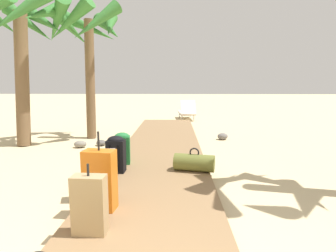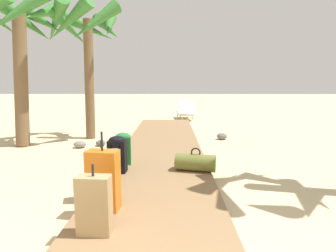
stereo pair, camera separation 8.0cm
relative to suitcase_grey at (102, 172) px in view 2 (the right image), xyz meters
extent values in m
plane|color=#D1BA8C|center=(0.69, 1.28, -0.37)|extent=(60.00, 60.00, 0.00)
cube|color=olive|center=(0.69, 2.29, -0.33)|extent=(1.75, 10.15, 0.08)
cube|color=slate|center=(0.00, 0.00, 0.00)|extent=(0.48, 0.33, 0.58)
cylinder|color=black|center=(0.00, 0.00, 0.36)|extent=(0.02, 0.02, 0.14)
cylinder|color=olive|center=(1.31, 0.98, -0.15)|extent=(0.71, 0.43, 0.28)
torus|color=black|center=(1.31, 0.98, 0.02)|extent=(0.17, 0.06, 0.16)
cube|color=tan|center=(0.17, -1.02, 0.00)|extent=(0.33, 0.19, 0.58)
cylinder|color=black|center=(0.17, -1.02, 0.35)|extent=(0.02, 0.02, 0.12)
cube|color=#237538|center=(0.05, 1.39, -0.04)|extent=(0.30, 0.27, 0.50)
ellipsoid|color=#237538|center=(0.05, 1.39, 0.21)|extent=(0.28, 0.25, 0.14)
cylinder|color=#113A1C|center=(-0.01, 1.27, -0.04)|extent=(0.04, 0.04, 0.40)
cylinder|color=#113A1C|center=(0.13, 1.28, -0.04)|extent=(0.04, 0.04, 0.40)
cube|color=orange|center=(0.13, -0.48, 0.06)|extent=(0.38, 0.26, 0.70)
cylinder|color=black|center=(0.13, -0.48, 0.52)|extent=(0.02, 0.02, 0.22)
cube|color=black|center=(0.03, 0.90, -0.02)|extent=(0.30, 0.24, 0.53)
ellipsoid|color=black|center=(0.03, 0.90, 0.24)|extent=(0.28, 0.22, 0.14)
cylinder|color=black|center=(-0.04, 0.80, -0.02)|extent=(0.04, 0.04, 0.43)
cylinder|color=black|center=(0.10, 0.79, -0.02)|extent=(0.04, 0.04, 0.43)
cylinder|color=brown|center=(-1.31, 4.18, 1.22)|extent=(0.25, 0.41, 3.19)
cone|color=#387A33|center=(-0.75, 4.25, 2.64)|extent=(0.50, 1.19, 0.91)
cone|color=#387A33|center=(-0.86, 4.59, 2.64)|extent=(1.08, 1.14, 0.94)
cone|color=#387A33|center=(-1.48, 4.92, 2.69)|extent=(1.58, 0.69, 0.92)
cone|color=#387A33|center=(-1.91, 4.53, 2.63)|extent=(0.99, 1.35, 1.06)
cone|color=#387A33|center=(-1.94, 3.72, 2.65)|extent=(1.20, 1.45, 1.10)
cone|color=#387A33|center=(-1.54, 3.52, 2.63)|extent=(1.40, 0.78, 1.08)
cone|color=#387A33|center=(-0.93, 3.60, 2.61)|extent=(1.30, 1.03, 1.14)
cylinder|color=brown|center=(-2.68, 3.26, 1.23)|extent=(0.31, 0.60, 3.21)
cone|color=#387A33|center=(-1.99, 3.12, 2.72)|extent=(0.63, 1.49, 0.83)
cone|color=#387A33|center=(-2.33, 3.87, 2.68)|extent=(1.41, 1.02, 0.96)
cone|color=#387A33|center=(-2.73, 3.91, 2.63)|extent=(1.29, 0.46, 1.08)
cone|color=#387A33|center=(-2.27, 2.60, 2.62)|extent=(1.42, 1.07, 1.24)
cube|color=white|center=(1.46, 8.21, -0.11)|extent=(0.70, 1.44, 0.08)
cube|color=white|center=(1.50, 7.61, 0.17)|extent=(0.63, 0.46, 0.56)
cylinder|color=silver|center=(1.17, 8.75, -0.26)|extent=(0.04, 0.04, 0.22)
cylinder|color=silver|center=(1.65, 8.78, -0.26)|extent=(0.04, 0.04, 0.22)
cylinder|color=silver|center=(1.26, 7.63, -0.26)|extent=(0.04, 0.04, 0.22)
cylinder|color=silver|center=(1.74, 7.67, -0.26)|extent=(0.04, 0.04, 0.22)
ellipsoid|color=#5B5651|center=(-0.81, 3.19, -0.30)|extent=(0.31, 0.33, 0.14)
ellipsoid|color=slate|center=(2.27, 3.99, -0.28)|extent=(0.37, 0.36, 0.18)
ellipsoid|color=gray|center=(-1.25, 2.96, -0.29)|extent=(0.30, 0.24, 0.16)
camera|label=1|loc=(1.00, -3.62, 1.19)|focal=30.69mm
camera|label=2|loc=(0.92, -3.62, 1.19)|focal=30.69mm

